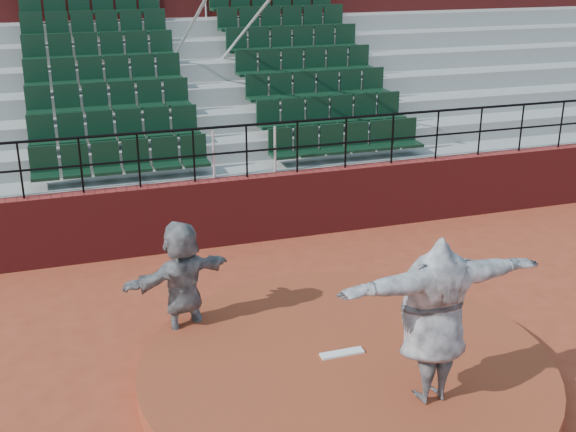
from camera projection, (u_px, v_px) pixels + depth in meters
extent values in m
plane|color=#9E3D23|center=(346.00, 376.00, 9.66)|extent=(90.00, 90.00, 0.00)
cylinder|color=#943B21|center=(346.00, 368.00, 9.61)|extent=(5.50, 5.50, 0.25)
cube|color=white|center=(342.00, 353.00, 9.70)|extent=(0.60, 0.15, 0.03)
cube|color=maroon|center=(248.00, 209.00, 13.88)|extent=(24.00, 0.30, 1.30)
cylinder|color=black|center=(246.00, 125.00, 13.30)|extent=(24.00, 0.05, 0.05)
cylinder|color=black|center=(247.00, 151.00, 13.48)|extent=(24.00, 0.04, 0.04)
cylinder|color=black|center=(20.00, 171.00, 12.32)|extent=(0.04, 0.04, 1.00)
cylinder|color=black|center=(81.00, 166.00, 12.61)|extent=(0.04, 0.04, 1.00)
cylinder|color=black|center=(139.00, 161.00, 12.90)|extent=(0.04, 0.04, 1.00)
cylinder|color=black|center=(194.00, 156.00, 13.19)|extent=(0.04, 0.04, 1.00)
cylinder|color=black|center=(247.00, 151.00, 13.48)|extent=(0.04, 0.04, 1.00)
cylinder|color=black|center=(297.00, 147.00, 13.77)|extent=(0.04, 0.04, 1.00)
cylinder|color=black|center=(346.00, 143.00, 14.06)|extent=(0.04, 0.04, 1.00)
cylinder|color=black|center=(392.00, 139.00, 14.35)|extent=(0.04, 0.04, 1.00)
cylinder|color=black|center=(437.00, 135.00, 14.64)|extent=(0.04, 0.04, 1.00)
cylinder|color=black|center=(480.00, 131.00, 14.93)|extent=(0.04, 0.04, 1.00)
cylinder|color=black|center=(521.00, 128.00, 15.22)|extent=(0.04, 0.04, 1.00)
cylinder|color=black|center=(561.00, 124.00, 15.51)|extent=(0.04, 0.04, 1.00)
cube|color=#959691|center=(240.00, 200.00, 14.39)|extent=(24.00, 0.85, 1.30)
cube|color=black|center=(122.00, 161.00, 13.40)|extent=(3.30, 0.48, 0.72)
cube|color=black|center=(346.00, 142.00, 14.70)|extent=(3.30, 0.48, 0.72)
cube|color=#959691|center=(230.00, 178.00, 15.08)|extent=(24.00, 0.85, 1.70)
cube|color=black|center=(115.00, 129.00, 14.01)|extent=(3.30, 0.48, 0.72)
cube|color=black|center=(331.00, 114.00, 15.32)|extent=(3.30, 0.48, 0.72)
cube|color=#959691|center=(221.00, 158.00, 15.77)|extent=(24.00, 0.85, 2.10)
cube|color=black|center=(110.00, 101.00, 14.63)|extent=(3.30, 0.48, 0.72)
cube|color=black|center=(318.00, 88.00, 15.93)|extent=(3.30, 0.48, 0.72)
cube|color=#959691|center=(212.00, 140.00, 16.45)|extent=(24.00, 0.85, 2.50)
cube|color=black|center=(105.00, 74.00, 15.24)|extent=(3.30, 0.48, 0.72)
cube|color=black|center=(305.00, 64.00, 16.55)|extent=(3.30, 0.48, 0.72)
cube|color=#959691|center=(204.00, 123.00, 17.14)|extent=(24.00, 0.85, 2.90)
cube|color=black|center=(100.00, 50.00, 15.86)|extent=(3.30, 0.48, 0.72)
cube|color=black|center=(294.00, 42.00, 17.16)|extent=(3.30, 0.48, 0.72)
cube|color=#959691|center=(196.00, 108.00, 17.83)|extent=(24.00, 0.85, 3.30)
cube|color=black|center=(95.00, 27.00, 16.48)|extent=(3.30, 0.48, 0.72)
cube|color=black|center=(283.00, 21.00, 17.78)|extent=(3.30, 0.48, 0.72)
cube|color=#959691|center=(190.00, 93.00, 18.51)|extent=(24.00, 0.85, 3.70)
cube|color=black|center=(91.00, 6.00, 17.09)|extent=(3.30, 0.48, 0.72)
cube|color=black|center=(273.00, 2.00, 18.40)|extent=(3.30, 0.48, 0.72)
cylinder|color=silver|center=(181.00, 45.00, 15.52)|extent=(0.06, 5.97, 2.46)
cylinder|color=silver|center=(235.00, 43.00, 15.87)|extent=(0.06, 5.97, 2.46)
cube|color=maroon|center=(173.00, 18.00, 19.63)|extent=(24.00, 3.00, 7.10)
imported|color=black|center=(434.00, 320.00, 8.44)|extent=(2.60, 0.79, 2.10)
imported|color=black|center=(182.00, 282.00, 10.28)|extent=(1.78, 1.09, 1.83)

